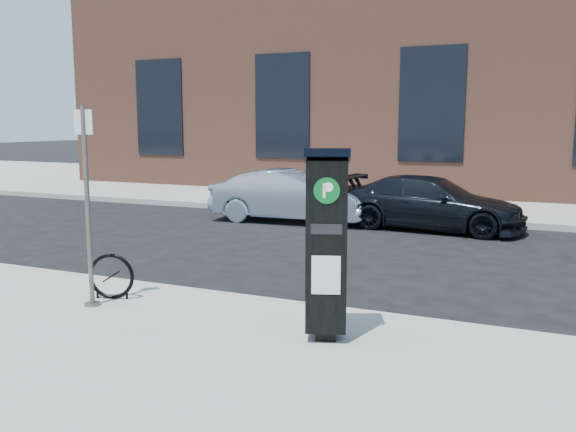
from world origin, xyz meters
The scene contains 10 objects.
ground centered at (0.00, 0.00, 0.00)m, with size 120.00×120.00×0.00m, color black.
sidewalk_far centered at (0.00, 14.00, 0.07)m, with size 60.00×12.00×0.15m, color gray.
curb_near centered at (0.00, -0.02, 0.07)m, with size 60.00×0.12×0.16m, color #9E9B93.
curb_far centered at (0.00, 8.02, 0.07)m, with size 60.00×0.12×0.16m, color #9E9B93.
building centered at (0.00, 17.00, 4.15)m, with size 28.00×10.05×8.25m.
parking_kiosk centered at (1.44, -1.11, 1.20)m, with size 0.58×0.55×2.05m.
sign_pole centered at (-1.70, -1.18, 1.40)m, with size 0.21×0.20×2.51m.
bike_rack centered at (-1.66, -0.84, 0.45)m, with size 0.60×0.24×0.61m.
car_silver centered at (-2.42, 6.77, 0.64)m, with size 1.36×3.91×1.29m, color #8C9CB3.
car_dark centered at (1.00, 7.07, 0.61)m, with size 1.72×4.23×1.23m, color black.
Camera 1 is at (3.62, -7.02, 2.45)m, focal length 38.00 mm.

